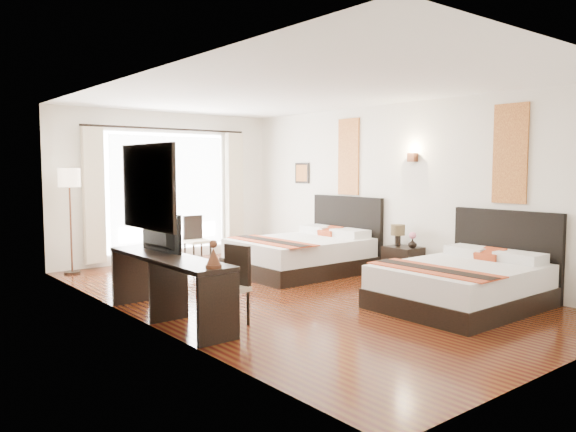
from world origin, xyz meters
TOP-DOWN VIEW (x-y plane):
  - floor at (0.00, 0.00)m, footprint 4.50×7.50m
  - ceiling at (0.00, 0.00)m, footprint 4.50×7.50m
  - wall_headboard at (2.25, 0.00)m, footprint 0.01×7.50m
  - wall_desk at (-2.25, 0.00)m, footprint 0.01×7.50m
  - wall_window at (0.00, 3.75)m, footprint 4.50×0.01m
  - wall_entry at (0.00, -3.75)m, footprint 4.50×0.01m
  - window_glass at (0.00, 3.73)m, footprint 2.40×0.02m
  - sheer_curtain at (0.00, 3.67)m, footprint 2.30×0.02m
  - drape_left at (-1.45, 3.63)m, footprint 0.35×0.14m
  - drape_right at (1.45, 3.63)m, footprint 0.35×0.14m
  - art_panel_near at (2.23, -1.95)m, footprint 0.03×0.50m
  - art_panel_far at (2.23, 1.13)m, footprint 0.03×0.50m
  - wall_sconce at (2.19, -0.32)m, footprint 0.10×0.14m
  - mirror_frame at (-2.22, -0.19)m, footprint 0.04×1.25m
  - mirror_glass at (-2.19, -0.19)m, footprint 0.01×1.12m
  - bed_near at (1.25, -1.95)m, footprint 2.10×1.64m
  - bed_far at (1.20, 1.13)m, footprint 2.21×1.72m
  - nightstand at (2.00, -0.32)m, footprint 0.43×0.54m
  - table_lamp at (2.01, -0.21)m, footprint 0.23×0.23m
  - vase at (2.00, -0.51)m, footprint 0.16×0.16m
  - console_desk at (-1.99, -0.19)m, footprint 0.50×2.20m
  - television at (-1.97, 0.17)m, footprint 0.18×0.82m
  - bronze_figurine at (-1.99, -1.18)m, footprint 0.19×0.19m
  - desk_chair at (-1.57, -0.77)m, footprint 0.48×0.48m
  - floor_lamp at (-1.91, 3.45)m, footprint 0.35×0.35m
  - side_table at (-0.54, 2.86)m, footprint 0.52×0.52m
  - fruit_bowl at (-0.51, 2.85)m, footprint 0.30×0.30m
  - window_chair at (0.21, 3.01)m, footprint 0.42×0.42m
  - jute_rug at (-0.39, 2.54)m, footprint 1.41×1.17m

SIDE VIEW (x-z plane):
  - floor at x=0.00m, z-range -0.01..0.00m
  - jute_rug at x=-0.39m, z-range 0.00..0.01m
  - nightstand at x=2.00m, z-range 0.00..0.52m
  - window_chair at x=0.21m, z-range -0.17..0.70m
  - desk_chair at x=-1.57m, z-range -0.17..0.72m
  - side_table at x=-0.54m, z-range 0.00..0.60m
  - bed_near at x=1.25m, z-range -0.28..0.90m
  - bed_far at x=1.20m, z-range -0.30..0.95m
  - console_desk at x=-1.99m, z-range 0.00..0.76m
  - vase at x=2.00m, z-range 0.50..0.64m
  - fruit_bowl at x=-0.51m, z-range 0.60..0.66m
  - table_lamp at x=2.01m, z-range 0.57..0.92m
  - bronze_figurine at x=-1.99m, z-range 0.76..1.00m
  - television at x=-1.97m, z-range 0.76..1.22m
  - drape_left at x=-1.45m, z-range 0.10..2.46m
  - drape_right at x=1.45m, z-range 0.10..2.46m
  - sheer_curtain at x=0.00m, z-range 0.25..2.35m
  - window_glass at x=0.00m, z-range 0.20..2.40m
  - wall_headboard at x=2.25m, z-range 0.00..2.80m
  - wall_desk at x=-2.25m, z-range 0.00..2.80m
  - wall_window at x=0.00m, z-range 0.00..2.80m
  - wall_entry at x=0.00m, z-range 0.00..2.80m
  - floor_lamp at x=-1.91m, z-range 0.61..2.36m
  - mirror_frame at x=-2.22m, z-range 1.08..2.02m
  - mirror_glass at x=-2.19m, z-range 1.14..1.96m
  - wall_sconce at x=2.19m, z-range 1.85..1.99m
  - art_panel_near at x=2.23m, z-range 1.27..2.62m
  - art_panel_far at x=2.23m, z-range 1.27..2.62m
  - ceiling at x=0.00m, z-range 2.78..2.80m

